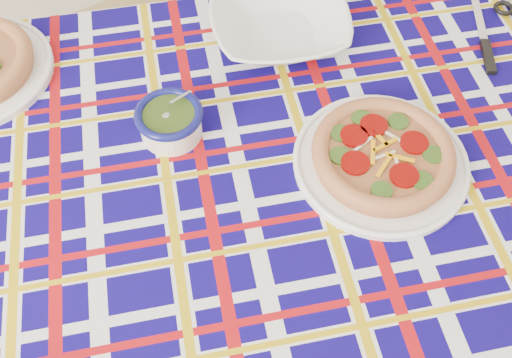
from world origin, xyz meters
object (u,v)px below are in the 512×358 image
serving_bowl (279,25)px  dining_table (278,203)px  main_focaccia_plate (383,154)px  pesto_bowl (170,120)px

serving_bowl → dining_table: bearing=-123.3°
dining_table → serving_bowl: size_ratio=6.64×
dining_table → serving_bowl: 0.40m
main_focaccia_plate → serving_bowl: (0.03, 0.39, 0.00)m
main_focaccia_plate → pesto_bowl: bearing=137.0°
main_focaccia_plate → pesto_bowl: 0.41m
dining_table → main_focaccia_plate: main_focaccia_plate is taller
serving_bowl → main_focaccia_plate: bearing=-94.4°
main_focaccia_plate → serving_bowl: size_ratio=1.13×
pesto_bowl → main_focaccia_plate: bearing=-43.0°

